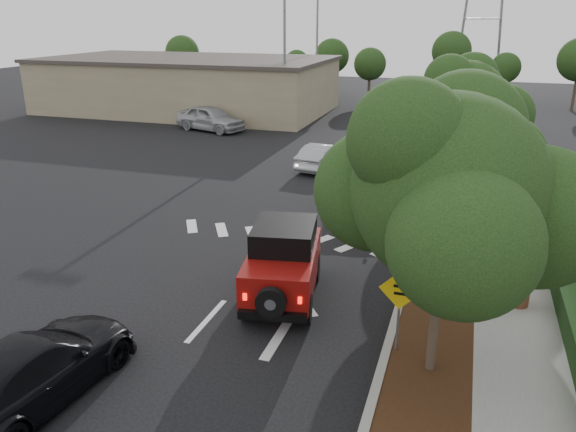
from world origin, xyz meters
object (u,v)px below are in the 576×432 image
at_px(red_jeep, 284,260).
at_px(black_suv_oncoming, 32,370).
at_px(speed_hump_sign, 400,300).
at_px(silver_suv_ahead, 367,191).

height_order(red_jeep, black_suv_oncoming, red_jeep).
relative_size(red_jeep, black_suv_oncoming, 0.86).
bearing_deg(red_jeep, speed_hump_sign, -41.02).
distance_m(black_suv_oncoming, speed_hump_sign, 7.78).
bearing_deg(black_suv_oncoming, silver_suv_ahead, -102.51).
relative_size(silver_suv_ahead, speed_hump_sign, 2.78).
distance_m(red_jeep, silver_suv_ahead, 7.95).
height_order(silver_suv_ahead, speed_hump_sign, speed_hump_sign).
distance_m(red_jeep, speed_hump_sign, 3.94).
height_order(black_suv_oncoming, speed_hump_sign, speed_hump_sign).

